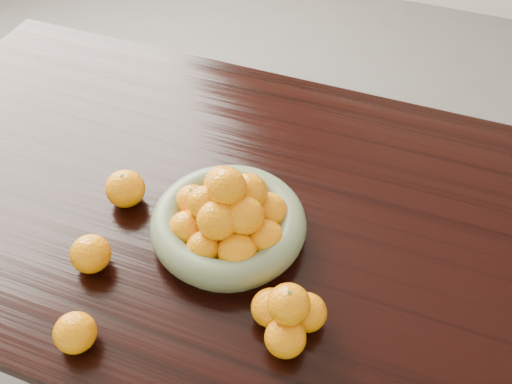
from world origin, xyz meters
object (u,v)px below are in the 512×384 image
(loose_orange_0, at_px, (125,189))
(fruit_bowl, at_px, (229,219))
(orange_pyramid, at_px, (288,315))
(dining_table, at_px, (269,239))

(loose_orange_0, bearing_deg, fruit_bowl, -1.80)
(orange_pyramid, bearing_deg, dining_table, 116.49)
(orange_pyramid, bearing_deg, fruit_bowl, 137.45)
(dining_table, height_order, fruit_bowl, fruit_bowl)
(dining_table, bearing_deg, fruit_bowl, -124.09)
(dining_table, height_order, loose_orange_0, loose_orange_0)
(dining_table, xyz_separation_m, orange_pyramid, (0.13, -0.25, 0.14))
(dining_table, xyz_separation_m, fruit_bowl, (-0.06, -0.08, 0.14))
(fruit_bowl, height_order, loose_orange_0, fruit_bowl)
(orange_pyramid, xyz_separation_m, loose_orange_0, (-0.43, 0.18, -0.01))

